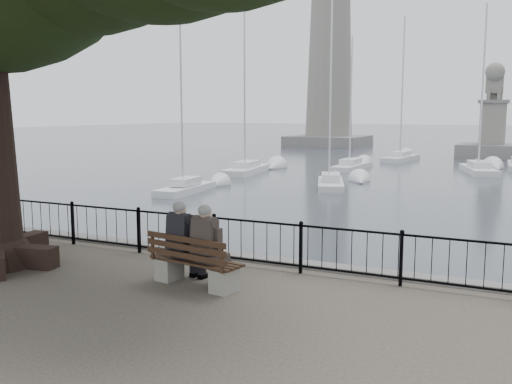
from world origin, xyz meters
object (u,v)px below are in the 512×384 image
Objects in this scene: lighthouse at (330,50)px; person_left at (186,245)px; bench at (194,268)px; lion_monument at (492,134)px; person_right at (211,249)px.

person_left is at bearing -74.23° from lighthouse.
lighthouse is at bearing 105.77° from person_left.
bench is 64.51m from lighthouse.
lighthouse reaches higher than lion_monument.
bench is at bearing -92.90° from lion_monument.
bench is 1.24× the size of person_right.
person_right is 0.06× the size of lighthouse.
lion_monument is at bearing 86.76° from person_left.
lion_monument is at bearing 87.48° from person_right.
bench is at bearing -170.58° from person_right.
lighthouse is (-17.84, 61.11, 10.27)m from person_right.
person_left is 49.02m from lion_monument.
person_left is 0.62m from person_right.
person_left is at bearing 170.26° from person_right.
lighthouse is at bearing 106.27° from person_right.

